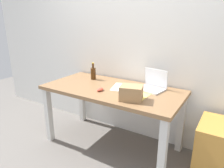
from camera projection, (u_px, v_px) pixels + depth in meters
ground_plane at (112, 144)px, 2.61m from camera, size 8.00×8.00×0.00m
back_wall at (131, 37)px, 2.58m from camera, size 5.20×0.08×2.60m
desk at (112, 96)px, 2.41m from camera, size 1.60×0.78×0.75m
laptop_right at (152, 85)px, 2.33m from camera, size 0.33×0.29×0.22m
beer_bottle at (93, 73)px, 2.71m from camera, size 0.07×0.07×0.22m
computer_mouse at (100, 89)px, 2.28m from camera, size 0.06×0.10×0.03m
cardboard_box at (131, 93)px, 2.02m from camera, size 0.26×0.23×0.14m
paper_sheet_front_right at (136, 96)px, 2.12m from camera, size 0.22×0.31×0.00m
paper_sheet_near_back at (122, 87)px, 2.41m from camera, size 0.28×0.34×0.00m
filing_cabinet at (218, 151)px, 2.01m from camera, size 0.40×0.48×0.57m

